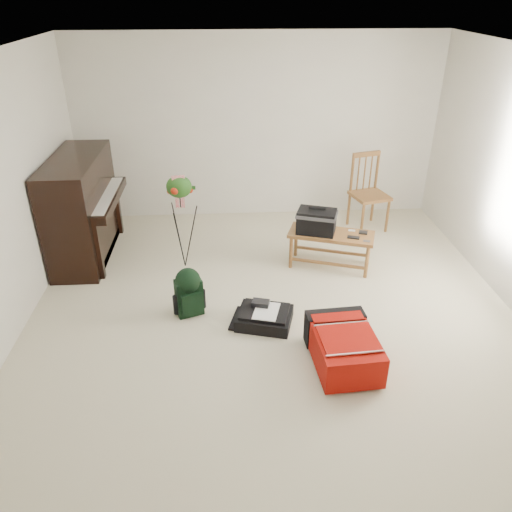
{
  "coord_description": "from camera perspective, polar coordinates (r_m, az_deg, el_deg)",
  "views": [
    {
      "loc": [
        -0.44,
        -4.07,
        3.02
      ],
      "look_at": [
        -0.16,
        0.35,
        0.58
      ],
      "focal_mm": 35.0,
      "sensor_mm": 36.0,
      "label": 1
    }
  ],
  "objects": [
    {
      "name": "floor",
      "position": [
        5.09,
        2.11,
        -7.6
      ],
      "size": [
        5.0,
        5.5,
        0.01
      ],
      "primitive_type": "cube",
      "color": "beige",
      "rests_on": "ground"
    },
    {
      "name": "ceiling",
      "position": [
        4.13,
        2.77,
        21.57
      ],
      "size": [
        5.0,
        5.5,
        0.01
      ],
      "primitive_type": "cube",
      "color": "white",
      "rests_on": "wall_back"
    },
    {
      "name": "wall_back",
      "position": [
        7.06,
        0.13,
        14.32
      ],
      "size": [
        5.0,
        0.04,
        2.5
      ],
      "primitive_type": "cube",
      "color": "silver",
      "rests_on": "floor"
    },
    {
      "name": "piano",
      "position": [
        6.41,
        -19.17,
        4.99
      ],
      "size": [
        0.71,
        1.5,
        1.25
      ],
      "color": "black",
      "rests_on": "floor"
    },
    {
      "name": "bench",
      "position": [
        5.83,
        7.52,
        3.34
      ],
      "size": [
        1.06,
        0.69,
        0.76
      ],
      "rotation": [
        0.0,
        0.0,
        -0.32
      ],
      "color": "brown",
      "rests_on": "floor"
    },
    {
      "name": "dining_chair",
      "position": [
        6.99,
        12.81,
        7.03
      ],
      "size": [
        0.55,
        0.55,
        1.03
      ],
      "rotation": [
        0.0,
        0.0,
        0.27
      ],
      "color": "brown",
      "rests_on": "floor"
    },
    {
      "name": "red_suitcase",
      "position": [
        4.6,
        9.83,
        -9.8
      ],
      "size": [
        0.58,
        0.82,
        0.34
      ],
      "rotation": [
        0.0,
        0.0,
        0.07
      ],
      "color": "#B41607",
      "rests_on": "floor"
    },
    {
      "name": "black_duffel",
      "position": [
        5.03,
        0.97,
        -6.96
      ],
      "size": [
        0.62,
        0.55,
        0.22
      ],
      "rotation": [
        0.0,
        0.0,
        -0.26
      ],
      "color": "black",
      "rests_on": "floor"
    },
    {
      "name": "green_backpack",
      "position": [
        5.1,
        -7.71,
        -3.85
      ],
      "size": [
        0.3,
        0.28,
        0.52
      ],
      "rotation": [
        0.0,
        0.0,
        0.34
      ],
      "color": "black",
      "rests_on": "floor"
    },
    {
      "name": "flower_stand",
      "position": [
        5.85,
        -8.47,
        3.8
      ],
      "size": [
        0.42,
        0.42,
        1.18
      ],
      "rotation": [
        0.0,
        0.0,
        0.15
      ],
      "color": "black",
      "rests_on": "floor"
    }
  ]
}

